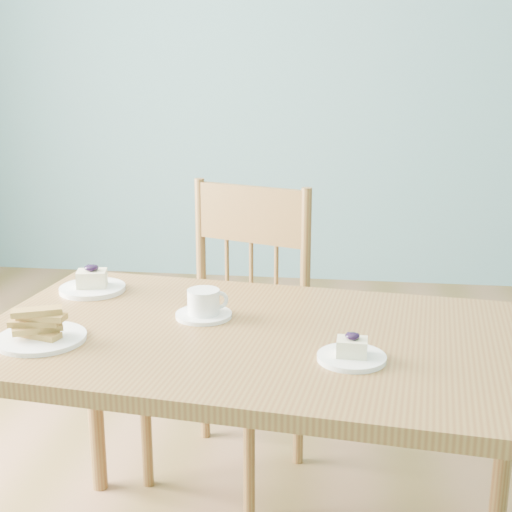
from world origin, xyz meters
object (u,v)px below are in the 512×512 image
dining_chair (231,332)px  biscotti_plate (41,330)px  cheesecake_plate_near (352,353)px  dining_table (260,361)px  coffee_cup (204,305)px  cheesecake_plate_far (92,284)px

dining_chair → biscotti_plate: size_ratio=4.68×
cheesecake_plate_near → biscotti_plate: 0.68m
dining_table → cheesecake_plate_near: 0.26m
coffee_cup → biscotti_plate: biscotti_plate is taller
cheesecake_plate_near → biscotti_plate: bearing=178.5°
cheesecake_plate_far → cheesecake_plate_near: bearing=-28.5°
dining_table → cheesecake_plate_far: (-0.49, 0.25, 0.09)m
cheesecake_plate_far → coffee_cup: (0.34, -0.16, 0.01)m
cheesecake_plate_far → dining_table: bearing=-27.1°
biscotti_plate → cheesecake_plate_far: bearing=92.0°
dining_chair → coffee_cup: bearing=-67.9°
dining_chair → cheesecake_plate_near: size_ratio=6.43×
dining_chair → coffee_cup: dining_chair is taller
dining_table → cheesecake_plate_near: size_ratio=9.50×
dining_chair → cheesecake_plate_near: bearing=-41.1°
dining_table → dining_chair: size_ratio=1.48×
coffee_cup → cheesecake_plate_near: bearing=-53.7°
biscotti_plate → cheesecake_plate_near: bearing=-1.5°
dining_chair → biscotti_plate: bearing=-95.1°
dining_chair → biscotti_plate: (-0.31, -0.66, 0.24)m
dining_table → coffee_cup: bearing=155.2°
cheesecake_plate_far → coffee_cup: 0.38m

